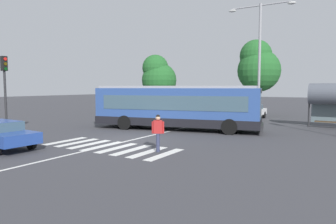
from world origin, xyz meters
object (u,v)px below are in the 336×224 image
object	(u,v)px
twin_arm_street_lamp	(260,51)
parked_car_black	(202,108)
pedestrian_crossing_street	(158,131)
background_tree_left	(158,77)
parked_car_silver	(223,110)
traffic_light_near_corner	(5,82)
city_transit_bus	(176,107)
parked_car_teal	(178,107)
background_tree_right	(258,66)
parked_car_white	(252,111)

from	to	relation	value
twin_arm_street_lamp	parked_car_black	bearing A→B (deg)	143.57
pedestrian_crossing_street	background_tree_left	size ratio (longest dim) A/B	0.25
parked_car_silver	twin_arm_street_lamp	size ratio (longest dim) A/B	0.49
pedestrian_crossing_street	traffic_light_near_corner	bearing A→B (deg)	-175.59
city_transit_bus	parked_car_silver	world-z (taller)	city_transit_bus
pedestrian_crossing_street	parked_car_teal	distance (m)	19.34
city_transit_bus	pedestrian_crossing_street	xyz separation A→B (m)	(2.95, -6.77, -0.62)
parked_car_teal	background_tree_left	world-z (taller)	background_tree_left
parked_car_teal	background_tree_right	xyz separation A→B (m)	(7.66, 3.18, 4.35)
parked_car_silver	parked_car_white	world-z (taller)	same
parked_car_black	twin_arm_street_lamp	world-z (taller)	twin_arm_street_lamp
parked_car_white	twin_arm_street_lamp	xyz separation A→B (m)	(1.91, -4.72, 4.91)
parked_car_teal	parked_car_white	bearing A→B (deg)	-4.19
city_transit_bus	twin_arm_street_lamp	size ratio (longest dim) A/B	1.29
city_transit_bus	parked_car_teal	xyz separation A→B (m)	(-5.84, 10.45, -0.82)
parked_car_silver	traffic_light_near_corner	distance (m)	19.20
background_tree_right	parked_car_black	bearing A→B (deg)	-146.83
pedestrian_crossing_street	twin_arm_street_lamp	size ratio (longest dim) A/B	0.19
traffic_light_near_corner	twin_arm_street_lamp	distance (m)	17.74
parked_car_teal	background_tree_right	world-z (taller)	background_tree_right
twin_arm_street_lamp	background_tree_left	xyz separation A→B (m)	(-14.55, 8.04, -1.42)
parked_car_black	parked_car_silver	xyz separation A→B (m)	(2.53, -0.54, 0.00)
parked_car_teal	background_tree_left	xyz separation A→B (m)	(-4.43, 2.71, 3.49)
parked_car_black	background_tree_right	distance (m)	7.21
parked_car_black	parked_car_white	xyz separation A→B (m)	(5.37, -0.64, 0.00)
parked_car_white	background_tree_right	size ratio (longest dim) A/B	0.58
city_transit_bus	parked_car_white	world-z (taller)	city_transit_bus
parked_car_white	traffic_light_near_corner	world-z (taller)	traffic_light_near_corner
parked_car_silver	twin_arm_street_lamp	bearing A→B (deg)	-45.49
parked_car_teal	background_tree_right	distance (m)	9.37
parked_car_white	traffic_light_near_corner	distance (m)	20.37
parked_car_black	traffic_light_near_corner	distance (m)	18.90
pedestrian_crossing_street	parked_car_silver	size ratio (longest dim) A/B	0.38
traffic_light_near_corner	background_tree_right	world-z (taller)	background_tree_right
traffic_light_near_corner	background_tree_right	xyz separation A→B (m)	(9.66, 21.24, 1.86)
background_tree_left	twin_arm_street_lamp	bearing A→B (deg)	-28.91
traffic_light_near_corner	background_tree_right	bearing A→B (deg)	65.55
city_transit_bus	background_tree_right	bearing A→B (deg)	82.37
pedestrian_crossing_street	traffic_light_near_corner	distance (m)	11.06
traffic_light_near_corner	twin_arm_street_lamp	world-z (taller)	twin_arm_street_lamp
city_transit_bus	parked_car_white	xyz separation A→B (m)	(2.38, 9.85, -0.82)
parked_car_teal	twin_arm_street_lamp	size ratio (longest dim) A/B	0.49
parked_car_teal	pedestrian_crossing_street	bearing A→B (deg)	-62.96
pedestrian_crossing_street	parked_car_silver	distance (m)	17.06
parked_car_black	background_tree_left	xyz separation A→B (m)	(-7.28, 2.67, 3.49)
pedestrian_crossing_street	parked_car_white	xyz separation A→B (m)	(-0.57, 16.62, -0.20)
pedestrian_crossing_street	background_tree_right	bearing A→B (deg)	93.16
city_transit_bus	parked_car_teal	distance (m)	12.00
parked_car_black	parked_car_teal	bearing A→B (deg)	-179.20
parked_car_black	background_tree_left	distance (m)	8.50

